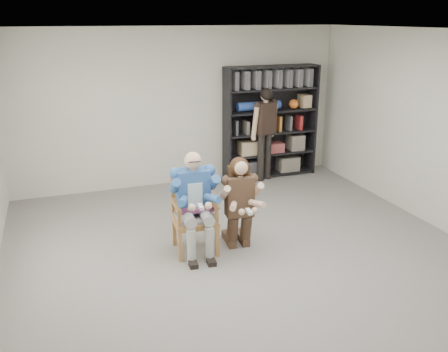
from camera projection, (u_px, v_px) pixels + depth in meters
name	position (u px, v px, depth m)	size (l,w,h in m)	color
room_shell	(259.00, 161.00, 5.35)	(6.00, 7.00, 2.80)	beige
floor	(256.00, 270.00, 5.80)	(6.00, 7.00, 0.01)	slate
armchair	(195.00, 214.00, 6.12)	(0.61, 0.58, 1.04)	#A87F38
seated_man	(195.00, 203.00, 6.07)	(0.58, 0.81, 1.36)	#254E8E
kneeling_woman	(240.00, 205.00, 6.17)	(0.52, 0.84, 1.24)	#3C2C20
bookshelf	(271.00, 122.00, 8.93)	(1.80, 0.38, 2.10)	black
standing_man	(265.00, 135.00, 8.75)	(0.53, 0.30, 1.73)	black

